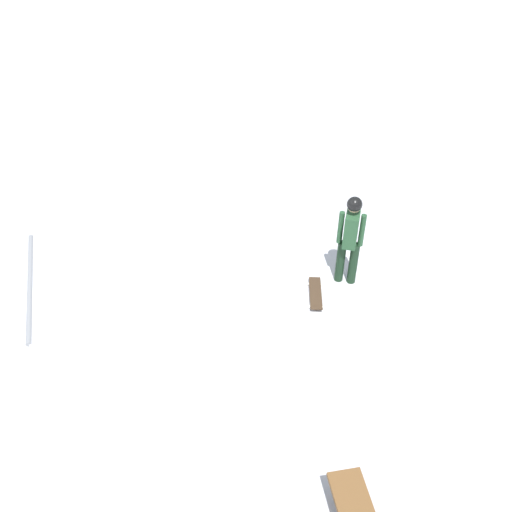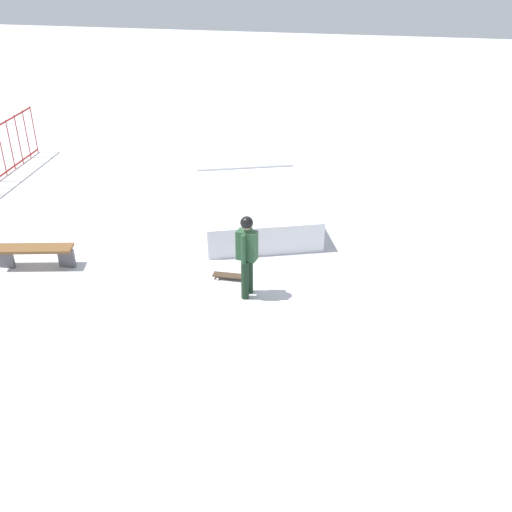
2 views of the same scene
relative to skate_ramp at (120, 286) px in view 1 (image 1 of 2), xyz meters
name	(u,v)px [view 1 (image 1 of 2)]	position (x,y,z in m)	size (l,w,h in m)	color
ground_plane	(236,316)	(-1.95, 0.32, -0.32)	(60.00, 60.00, 0.00)	silver
skate_ramp	(120,286)	(0.00, 0.00, 0.00)	(5.95, 4.18, 0.74)	silver
skater	(351,234)	(-3.81, -0.60, 0.69)	(0.43, 0.42, 1.73)	black
skateboard	(316,293)	(-3.27, -0.17, -0.24)	(0.27, 0.80, 0.09)	#3F2D1E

